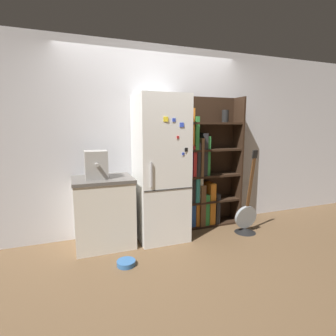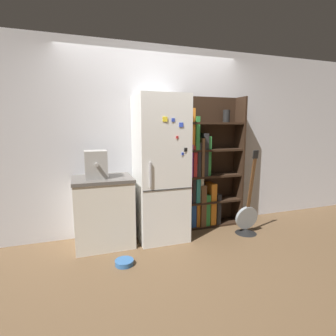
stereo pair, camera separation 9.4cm
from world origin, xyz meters
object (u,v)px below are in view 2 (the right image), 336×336
object	(u,v)px
pet_bowl	(124,262)
guitar	(247,222)
espresso_machine	(96,164)
bookshelf	(203,173)
refrigerator	(160,169)

from	to	relation	value
pet_bowl	guitar	bearing A→B (deg)	9.61
guitar	espresso_machine	bearing A→B (deg)	171.83
bookshelf	espresso_machine	xyz separation A→B (m)	(-1.55, -0.20, 0.23)
bookshelf	pet_bowl	xyz separation A→B (m)	(-1.33, -0.78, -0.78)
espresso_machine	pet_bowl	world-z (taller)	espresso_machine
refrigerator	pet_bowl	size ratio (longest dim) A/B	9.22
espresso_machine	guitar	size ratio (longest dim) A/B	0.28
guitar	pet_bowl	world-z (taller)	guitar
refrigerator	bookshelf	bearing A→B (deg)	14.61
refrigerator	espresso_machine	world-z (taller)	refrigerator
refrigerator	pet_bowl	world-z (taller)	refrigerator
espresso_machine	bookshelf	bearing A→B (deg)	7.17
espresso_machine	pet_bowl	distance (m)	1.19
bookshelf	pet_bowl	distance (m)	1.73
espresso_machine	pet_bowl	size ratio (longest dim) A/B	1.64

